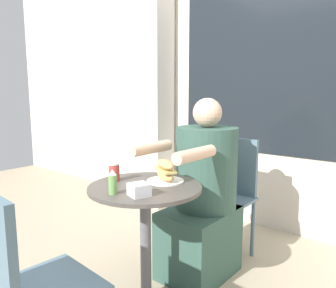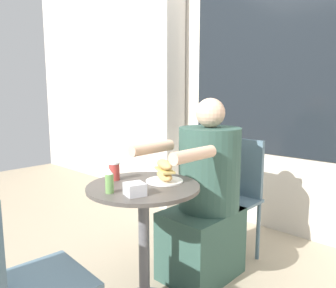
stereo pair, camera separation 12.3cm
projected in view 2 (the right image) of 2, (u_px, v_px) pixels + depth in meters
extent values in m
cube|color=beige|center=(278.00, 69.00, 2.76)|extent=(8.00, 0.08, 2.80)
cube|color=black|center=(269.00, 70.00, 2.77)|extent=(1.48, 0.01, 1.43)
cube|color=beige|center=(166.00, 93.00, 3.40)|extent=(0.27, 0.27, 2.40)
cylinder|color=#47423D|center=(143.00, 187.00, 1.75)|extent=(0.60, 0.60, 0.02)
cylinder|color=#515156|center=(144.00, 248.00, 1.80)|extent=(0.06, 0.06, 0.68)
cube|color=slate|center=(227.00, 201.00, 2.32)|extent=(0.38, 0.38, 0.02)
cube|color=slate|center=(241.00, 167.00, 2.41)|extent=(0.35, 0.04, 0.42)
cylinder|color=slate|center=(233.00, 246.00, 2.13)|extent=(0.03, 0.03, 0.43)
cylinder|color=slate|center=(194.00, 231.00, 2.35)|extent=(0.03, 0.03, 0.43)
cylinder|color=slate|center=(258.00, 231.00, 2.36)|extent=(0.03, 0.03, 0.43)
cylinder|color=slate|center=(220.00, 219.00, 2.59)|extent=(0.03, 0.03, 0.43)
cube|color=#2D4C42|center=(201.00, 243.00, 2.14)|extent=(0.38, 0.50, 0.45)
cylinder|color=#2D4C42|center=(209.00, 168.00, 2.12)|extent=(0.40, 0.40, 0.53)
sphere|color=#D6A889|center=(210.00, 113.00, 2.07)|extent=(0.19, 0.19, 0.19)
cylinder|color=#D6A889|center=(194.00, 155.00, 1.73)|extent=(0.07, 0.32, 0.07)
cylinder|color=#D6A889|center=(152.00, 148.00, 1.95)|extent=(0.07, 0.32, 0.07)
cube|color=slate|center=(38.00, 284.00, 1.31)|extent=(0.41, 0.41, 0.02)
cylinder|color=white|center=(164.00, 181.00, 1.81)|extent=(0.21, 0.21, 0.01)
ellipsoid|color=tan|center=(164.00, 176.00, 1.81)|extent=(0.19, 0.14, 0.05)
cube|color=#D6BC66|center=(164.00, 170.00, 1.80)|extent=(0.18, 0.14, 0.01)
ellipsoid|color=tan|center=(164.00, 164.00, 1.80)|extent=(0.19, 0.14, 0.05)
cylinder|color=#B73D38|center=(114.00, 172.00, 1.84)|extent=(0.06, 0.06, 0.09)
cylinder|color=white|center=(114.00, 163.00, 1.84)|extent=(0.06, 0.06, 0.01)
cube|color=silver|center=(135.00, 189.00, 1.57)|extent=(0.11, 0.11, 0.06)
cylinder|color=#66934C|center=(109.00, 183.00, 1.60)|extent=(0.04, 0.04, 0.10)
cone|color=white|center=(109.00, 171.00, 1.59)|extent=(0.04, 0.04, 0.03)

